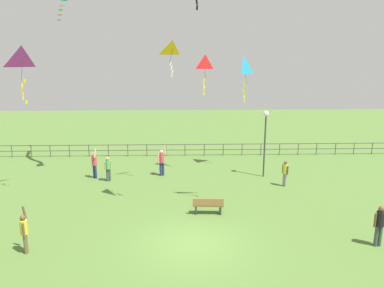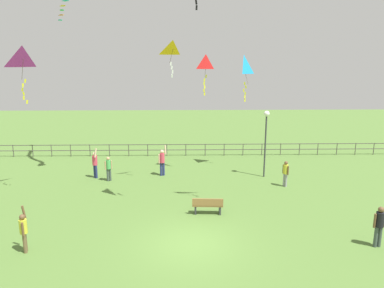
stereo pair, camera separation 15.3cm
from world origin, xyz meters
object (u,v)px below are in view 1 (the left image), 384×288
object	(u,v)px
park_bench	(208,205)
person_4	(94,163)
kite_2	(243,67)
person_3	(24,231)
person_2	(285,172)
person_0	(380,223)
person_1	(162,161)
lamppost	(265,129)
kite_0	(205,64)
kite_5	(23,60)
person_5	(108,167)
kite_4	(173,50)

from	to	relation	value
park_bench	person_4	size ratio (longest dim) A/B	0.77
person_4	kite_2	xyz separation A→B (m)	(9.61, 2.03, 5.90)
person_3	kite_2	world-z (taller)	kite_2
person_4	kite_2	bearing A→B (deg)	11.92
park_bench	person_3	xyz separation A→B (m)	(-7.41, -3.41, 0.47)
person_4	person_2	bearing A→B (deg)	-9.11
person_0	person_1	bearing A→B (deg)	134.24
lamppost	person_4	size ratio (longest dim) A/B	2.16
park_bench	kite_0	distance (m)	9.52
kite_0	kite_5	xyz separation A→B (m)	(-9.58, -4.15, 0.25)
person_1	kite_5	bearing A→B (deg)	-152.87
person_0	person_1	xyz separation A→B (m)	(-9.21, 9.46, 0.02)
person_2	kite_5	size ratio (longest dim) A/B	0.54
lamppost	person_1	world-z (taller)	lamppost
person_3	person_5	xyz separation A→B (m)	(1.59, 8.56, -0.05)
person_0	person_4	world-z (taller)	person_4
person_3	kite_4	world-z (taller)	kite_4
kite_2	kite_5	distance (m)	13.17
person_0	kite_2	xyz separation A→B (m)	(-3.85, 11.10, 5.91)
person_1	person_4	world-z (taller)	person_1
kite_0	person_2	bearing A→B (deg)	-32.60
person_2	kite_4	world-z (taller)	kite_4
lamppost	person_5	world-z (taller)	lamppost
person_2	kite_0	distance (m)	8.27
person_5	kite_2	xyz separation A→B (m)	(8.63, 2.63, 6.01)
kite_2	kite_5	xyz separation A→B (m)	(-12.13, -5.10, 0.45)
person_2	kite_4	distance (m)	9.61
kite_4	person_4	bearing A→B (deg)	161.50
person_2	kite_5	xyz separation A→B (m)	(-14.19, -1.21, 6.45)
kite_4	person_1	bearing A→B (deg)	111.88
lamppost	person_3	world-z (taller)	lamppost
lamppost	kite_5	distance (m)	14.32
person_1	kite_4	xyz separation A→B (m)	(0.84, -2.09, 6.89)
kite_0	park_bench	bearing A→B (deg)	-92.15
person_1	kite_0	xyz separation A→B (m)	(2.81, 0.68, 6.09)
person_1	kite_2	world-z (taller)	kite_2
person_4	kite_2	world-z (taller)	kite_2
lamppost	person_5	bearing A→B (deg)	-176.53
kite_0	kite_5	size ratio (longest dim) A/B	0.88
person_3	person_5	bearing A→B (deg)	79.49
park_bench	kite_0	bearing A→B (deg)	87.85
kite_0	kite_2	distance (m)	2.73
kite_5	lamppost	bearing A→B (deg)	12.97
person_2	person_5	size ratio (longest dim) A/B	1.01
lamppost	person_0	xyz separation A→B (m)	(2.65, -9.07, -2.13)
person_3	lamppost	bearing A→B (deg)	38.71
person_5	kite_2	size ratio (longest dim) A/B	0.51
person_0	person_3	distance (m)	14.07
kite_0	kite_5	world-z (taller)	kite_5
kite_4	person_0	bearing A→B (deg)	-41.35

